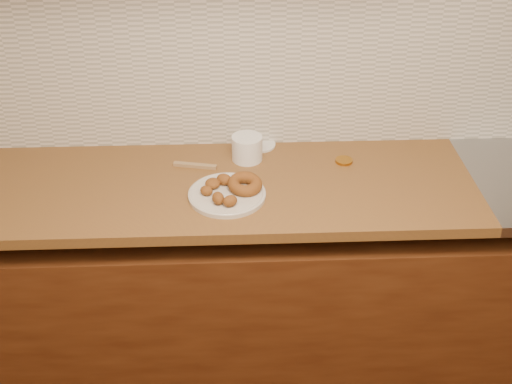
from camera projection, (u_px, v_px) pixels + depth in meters
wall_back at (332, 30)px, 2.33m from camera, size 4.00×0.02×2.70m
base_cabinet at (327, 287)px, 2.60m from camera, size 3.60×0.60×0.77m
butcher_block at (156, 189)px, 2.31m from camera, size 2.30×0.62×0.04m
backsplash at (330, 70)px, 2.40m from camera, size 3.60×0.02×0.60m
donut_plate at (227, 195)px, 2.23m from camera, size 0.27×0.27×0.02m
ring_donut at (245, 184)px, 2.23m from camera, size 0.17×0.18×0.05m
fried_dough_chunks at (219, 190)px, 2.21m from camera, size 0.14×0.19×0.04m
plastic_tub at (247, 148)px, 2.42m from camera, size 0.12×0.12×0.10m
tub_lid at (259, 145)px, 2.53m from camera, size 0.14×0.14×0.01m
brass_jar_lid at (344, 161)px, 2.42m from camera, size 0.07×0.07×0.01m
wooden_utensil at (195, 165)px, 2.39m from camera, size 0.16×0.05×0.01m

